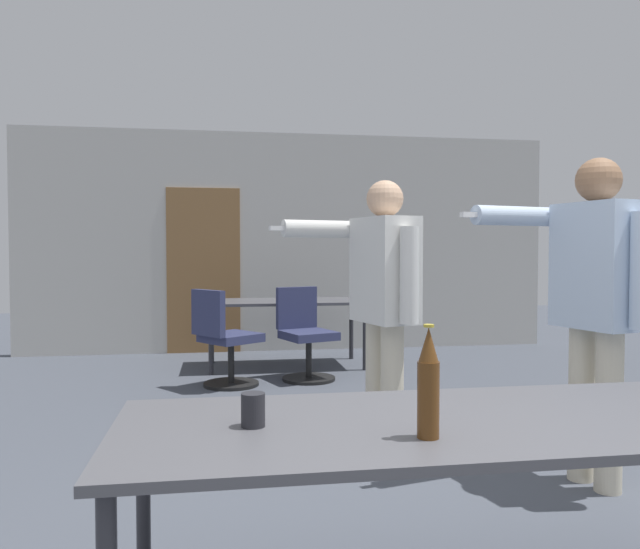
% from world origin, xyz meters
% --- Properties ---
extents(back_wall, '(6.74, 0.12, 2.76)m').
position_xyz_m(back_wall, '(-0.03, 6.43, 1.37)').
color(back_wall, beige).
rests_on(back_wall, ground_plane).
extents(conference_table_near, '(2.11, 0.83, 0.73)m').
position_xyz_m(conference_table_near, '(-0.18, 0.39, 0.67)').
color(conference_table_near, '#4C4C51').
rests_on(conference_table_near, ground_plane).
extents(conference_table_far, '(1.74, 0.82, 0.73)m').
position_xyz_m(conference_table_far, '(-0.19, 5.28, 0.66)').
color(conference_table_far, '#4C4C51').
rests_on(conference_table_far, ground_plane).
extents(person_center_tall, '(0.89, 0.65, 1.76)m').
position_xyz_m(person_center_tall, '(1.07, 1.54, 1.06)').
color(person_center_tall, beige).
rests_on(person_center_tall, ground_plane).
extents(person_left_plaid, '(0.89, 0.66, 1.70)m').
position_xyz_m(person_left_plaid, '(0.09, 2.23, 1.02)').
color(person_left_plaid, beige).
rests_on(person_left_plaid, ground_plane).
extents(office_chair_side_rolled, '(0.60, 0.64, 0.90)m').
position_xyz_m(office_chair_side_rolled, '(-0.07, 4.58, 0.42)').
color(office_chair_side_rolled, black).
rests_on(office_chair_side_rolled, ground_plane).
extents(office_chair_far_left, '(0.69, 0.67, 0.91)m').
position_xyz_m(office_chair_far_left, '(-0.86, 4.34, 0.42)').
color(office_chair_far_left, black).
rests_on(office_chair_far_left, ground_plane).
extents(beer_bottle, '(0.06, 0.06, 0.33)m').
position_xyz_m(beer_bottle, '(-0.31, 0.20, 0.88)').
color(beer_bottle, '#563314').
rests_on(beer_bottle, conference_table_near).
extents(drink_cup, '(0.07, 0.07, 0.10)m').
position_xyz_m(drink_cup, '(-0.80, 0.40, 0.78)').
color(drink_cup, '#232328').
rests_on(drink_cup, conference_table_near).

